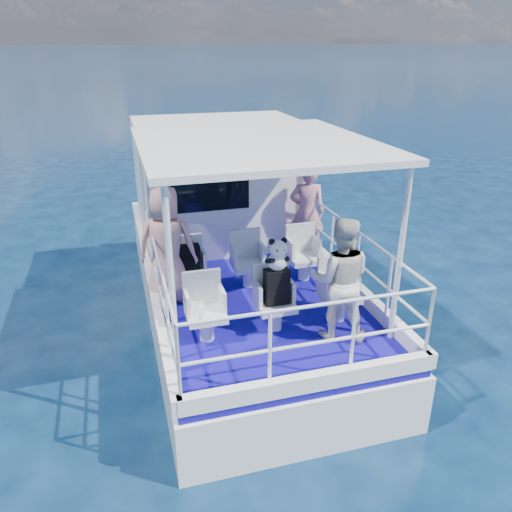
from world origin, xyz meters
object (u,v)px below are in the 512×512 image
(passenger_stbd_aft, at_px, (340,279))
(backpack_center, at_px, (276,287))
(passenger_port_fwd, at_px, (167,245))
(panda, at_px, (278,254))

(passenger_stbd_aft, height_order, backpack_center, passenger_stbd_aft)
(passenger_port_fwd, bearing_deg, panda, 153.45)
(passenger_stbd_aft, xyz_separation_m, panda, (-0.67, 0.37, 0.26))
(panda, bearing_deg, backpack_center, -150.51)
(passenger_port_fwd, relative_size, backpack_center, 3.61)
(backpack_center, bearing_deg, passenger_port_fwd, 135.27)
(passenger_stbd_aft, distance_m, panda, 0.81)
(passenger_stbd_aft, xyz_separation_m, backpack_center, (-0.69, 0.37, -0.18))
(passenger_port_fwd, relative_size, panda, 4.08)
(passenger_stbd_aft, height_order, panda, passenger_stbd_aft)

